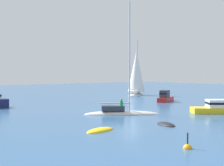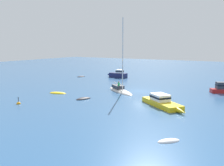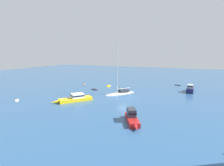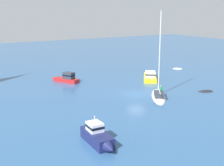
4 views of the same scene
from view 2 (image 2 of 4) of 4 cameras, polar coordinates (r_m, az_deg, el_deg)
name	(u,v)px [view 2 (image 2 of 4)]	position (r m, az deg, el deg)	size (l,w,h in m)	color
ground_plane	(140,91)	(41.30, 6.47, -1.85)	(160.00, 160.00, 0.00)	#2D5684
motor_cruiser	(162,102)	(31.85, 11.31, -4.21)	(5.92, 7.12, 1.45)	yellow
skiff	(81,77)	(59.33, -7.07, 1.41)	(2.30, 1.68, 0.42)	black
launch	(117,74)	(57.59, 1.23, 1.97)	(1.73, 5.14, 2.49)	#191E4C
dinghy	(58,93)	(40.11, -12.25, -2.33)	(1.80, 3.02, 0.48)	yellow
skiff_1	(83,99)	(35.47, -6.51, -3.65)	(2.56, 1.78, 0.49)	black
dinghy_1	(169,141)	(20.93, 12.78, -12.85)	(1.96, 1.89, 0.42)	white
sailboat	(120,90)	(40.90, 1.85, -1.59)	(6.09, 7.43, 12.10)	silver
channel_buoy	(19,104)	(34.59, -20.50, -4.46)	(0.54, 0.54, 1.19)	orange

